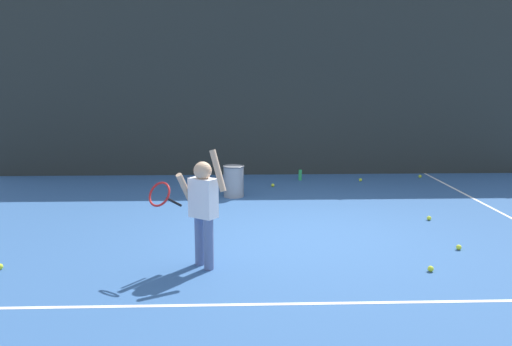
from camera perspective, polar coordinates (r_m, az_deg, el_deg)
The scene contains 18 objects.
ground_plane at distance 7.08m, azimuth 5.09°, elevation -6.74°, with size 20.00×20.00×0.00m, color #335B93.
court_line_baseline at distance 5.05m, azimuth 8.19°, elevation -14.17°, with size 9.00×0.05×0.00m, color white.
court_line_sideline at distance 9.00m, azimuth 25.58°, elevation -3.98°, with size 0.05×9.00×0.00m, color white.
back_fence_windscreen at distance 11.12m, azimuth 2.49°, elevation 9.87°, with size 12.24×0.08×3.93m, color #282D2B.
fence_post_1 at distance 11.35m, azimuth -12.98°, elevation 10.00°, with size 0.09×0.09×4.08m, color slate.
fence_post_2 at distance 11.18m, azimuth 2.47°, elevation 10.25°, with size 0.09×0.09×4.08m, color slate.
fence_post_3 at distance 11.79m, azimuth 17.32°, elevation 9.81°, with size 0.09×0.09×4.08m, color slate.
tennis_player at distance 5.69m, azimuth -6.09°, elevation -3.51°, with size 0.89×0.52×1.35m.
ball_hopper at distance 9.15m, azimuth -2.51°, elevation -0.87°, with size 0.38×0.38×0.56m.
water_bottle at distance 10.66m, azimuth 4.94°, elevation -0.22°, with size 0.07×0.07×0.22m, color green.
tennis_ball_1 at distance 6.46m, azimuth -26.62°, elevation -9.30°, with size 0.07×0.07×0.07m, color #CCE033.
tennis_ball_2 at distance 8.11m, azimuth 18.72°, elevation -4.79°, with size 0.07×0.07×0.07m, color #CCE033.
tennis_ball_3 at distance 10.00m, azimuth 1.88°, elevation -1.36°, with size 0.07×0.07×0.07m, color #CCE033.
tennis_ball_4 at distance 8.48m, azimuth -6.69°, elevation -3.62°, with size 0.07×0.07×0.07m, color #CCE033.
tennis_ball_5 at distance 10.73m, azimuth 11.56°, elevation -0.75°, with size 0.07×0.07×0.07m, color #CCE033.
tennis_ball_6 at distance 11.43m, azimuth 17.80°, elevation -0.36°, with size 0.07×0.07×0.07m, color #CCE033.
tennis_ball_7 at distance 6.04m, azimuth 18.88°, elevation -10.06°, with size 0.07×0.07×0.07m, color #CCE033.
tennis_ball_8 at distance 6.89m, azimuth 21.66°, elevation -7.70°, with size 0.07×0.07×0.07m, color #CCE033.
Camera 1 is at (-0.85, -6.71, 2.11)m, focal length 35.91 mm.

